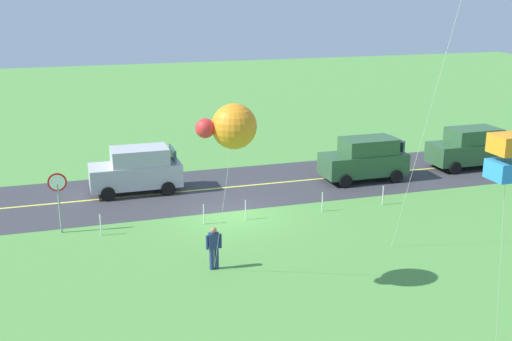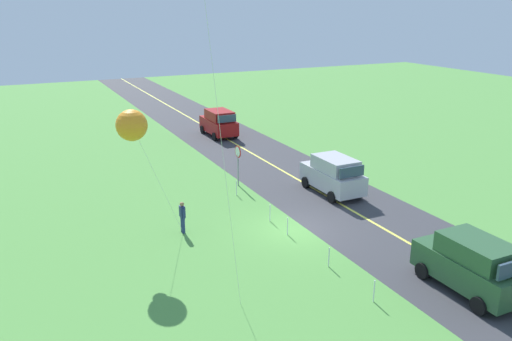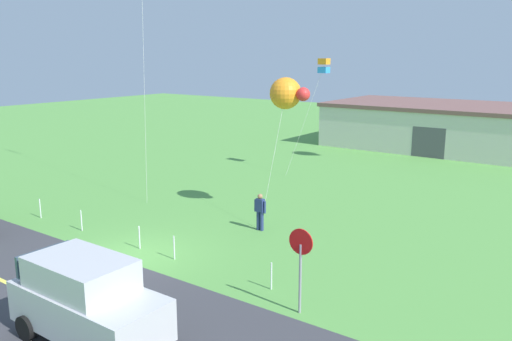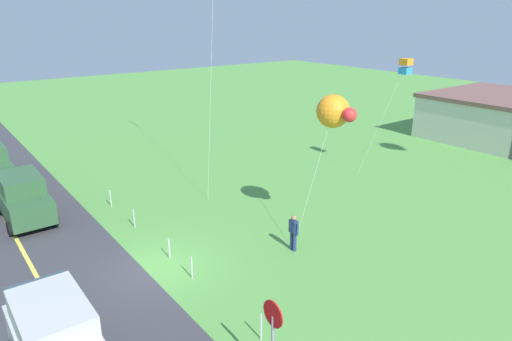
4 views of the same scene
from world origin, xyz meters
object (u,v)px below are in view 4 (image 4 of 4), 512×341
(kite_blue_mid, at_px, (406,67))
(car_suv_foreground, at_px, (57,340))
(kite_red_low, at_px, (334,112))
(car_parked_west_near, at_px, (23,197))
(person_adult_near, at_px, (293,232))
(stop_sign, at_px, (273,326))

(kite_blue_mid, bearing_deg, car_suv_foreground, -77.53)
(kite_red_low, xyz_separation_m, kite_blue_mid, (-2.95, 8.69, 1.00))
(car_parked_west_near, distance_m, person_adult_near, 13.12)
(car_suv_foreground, bearing_deg, car_parked_west_near, 172.84)
(car_suv_foreground, distance_m, car_parked_west_near, 11.70)
(kite_blue_mid, bearing_deg, kite_red_low, -71.26)
(kite_red_low, height_order, kite_blue_mid, kite_blue_mid)
(person_adult_near, bearing_deg, kite_red_low, 37.70)
(car_parked_west_near, xyz_separation_m, kite_blue_mid, (7.04, 19.22, 5.50))
(person_adult_near, xyz_separation_m, kite_red_low, (-0.13, 2.18, 4.80))
(car_suv_foreground, relative_size, kite_red_low, 0.69)
(car_suv_foreground, relative_size, car_parked_west_near, 1.00)
(car_suv_foreground, distance_m, person_adult_near, 9.93)
(car_parked_west_near, relative_size, kite_blue_mid, 0.62)
(car_parked_west_near, xyz_separation_m, person_adult_near, (10.11, 8.35, -0.29))
(car_parked_west_near, bearing_deg, kite_red_low, 46.51)
(car_parked_west_near, height_order, kite_blue_mid, kite_blue_mid)
(car_parked_west_near, xyz_separation_m, stop_sign, (15.30, 3.06, 0.65))
(person_adult_near, distance_m, kite_red_low, 5.27)
(car_suv_foreground, bearing_deg, kite_blue_mid, 102.47)
(person_adult_near, bearing_deg, car_parked_west_near, 163.94)
(car_suv_foreground, xyz_separation_m, stop_sign, (3.69, 4.51, 0.65))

